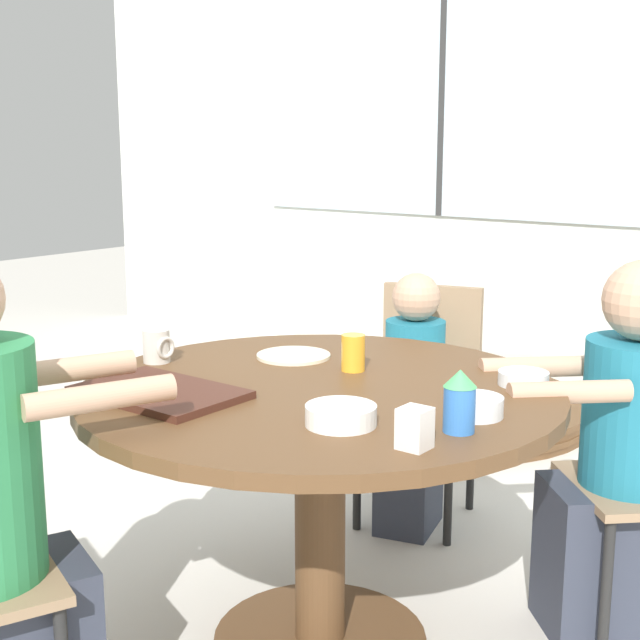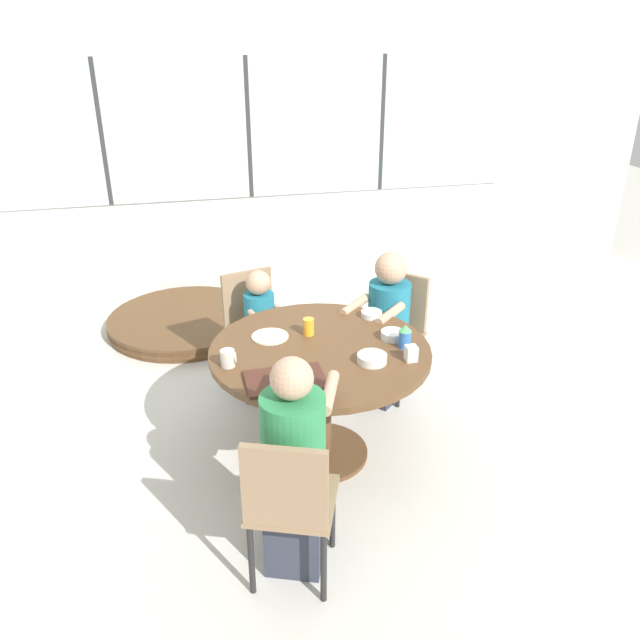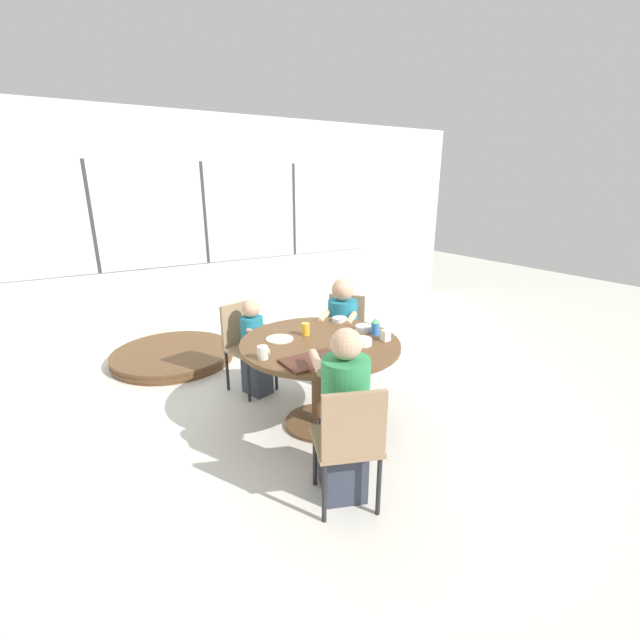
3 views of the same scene
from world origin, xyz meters
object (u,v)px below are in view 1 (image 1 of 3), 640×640
(juice_glass, at_px, (353,353))
(bowl_fruit, at_px, (474,406))
(coffee_mug, at_px, (157,346))
(person_toddler, at_px, (412,411))
(chair_for_toddler, at_px, (424,380))
(milk_carton_small, at_px, (415,428))
(bowl_white_shallow, at_px, (523,378))
(sippy_cup, at_px, (460,400))
(bowl_cereal, at_px, (341,415))
(person_woman_green_shirt, at_px, (621,466))
(folded_table_stack, at_px, (454,407))

(juice_glass, distance_m, bowl_fruit, 0.51)
(bowl_fruit, bearing_deg, juice_glass, 160.37)
(coffee_mug, height_order, juice_glass, juice_glass)
(bowl_fruit, bearing_deg, person_toddler, 129.67)
(chair_for_toddler, distance_m, coffee_mug, 1.14)
(milk_carton_small, xyz_separation_m, bowl_white_shallow, (-0.04, 0.61, -0.03))
(bowl_white_shallow, relative_size, bowl_fruit, 0.96)
(sippy_cup, bearing_deg, bowl_cereal, -152.37)
(chair_for_toddler, xyz_separation_m, person_toddler, (0.04, -0.15, -0.08))
(sippy_cup, distance_m, bowl_cereal, 0.27)
(person_woman_green_shirt, distance_m, bowl_white_shallow, 0.42)
(person_toddler, bearing_deg, folded_table_stack, -82.75)
(juice_glass, distance_m, bowl_cereal, 0.50)
(chair_for_toddler, bearing_deg, folded_table_stack, -81.79)
(sippy_cup, height_order, juice_glass, sippy_cup)
(bowl_white_shallow, height_order, bowl_cereal, bowl_cereal)
(person_woman_green_shirt, relative_size, coffee_mug, 11.13)
(chair_for_toddler, relative_size, folded_table_stack, 0.63)
(person_toddler, relative_size, folded_table_stack, 0.69)
(person_woman_green_shirt, relative_size, milk_carton_small, 12.12)
(bowl_white_shallow, height_order, bowl_fruit, bowl_fruit)
(chair_for_toddler, height_order, sippy_cup, sippy_cup)
(chair_for_toddler, xyz_separation_m, bowl_white_shallow, (0.69, -0.64, 0.26))
(milk_carton_small, bearing_deg, coffee_mug, 170.07)
(folded_table_stack, bearing_deg, person_toddler, -67.59)
(chair_for_toddler, bearing_deg, juice_glass, 91.64)
(person_toddler, xyz_separation_m, bowl_white_shallow, (0.65, -0.49, 0.34))
(sippy_cup, xyz_separation_m, bowl_cereal, (-0.24, -0.12, -0.05))
(person_toddler, relative_size, bowl_white_shallow, 7.00)
(juice_glass, distance_m, folded_table_stack, 2.14)
(coffee_mug, xyz_separation_m, folded_table_stack, (-0.20, 2.15, -0.75))
(person_toddler, relative_size, sippy_cup, 6.51)
(coffee_mug, distance_m, bowl_white_shallow, 1.06)
(person_woman_green_shirt, relative_size, folded_table_stack, 0.79)
(bowl_fruit, relative_size, folded_table_stack, 0.10)
(juice_glass, xyz_separation_m, bowl_cereal, (0.27, -0.42, -0.03))
(milk_carton_small, xyz_separation_m, bowl_cereal, (-0.22, 0.03, -0.02))
(bowl_white_shallow, relative_size, bowl_cereal, 0.81)
(juice_glass, distance_m, milk_carton_small, 0.66)
(milk_carton_small, bearing_deg, sippy_cup, 82.68)
(juice_glass, xyz_separation_m, milk_carton_small, (0.49, -0.45, -0.01))
(coffee_mug, height_order, folded_table_stack, coffee_mug)
(person_toddler, bearing_deg, juice_glass, 92.02)
(chair_for_toddler, bearing_deg, bowl_fruit, 111.40)
(sippy_cup, bearing_deg, chair_for_toddler, 124.35)
(chair_for_toddler, distance_m, bowl_cereal, 1.34)
(sippy_cup, xyz_separation_m, juice_glass, (-0.51, 0.30, -0.02))
(coffee_mug, xyz_separation_m, sippy_cup, (1.02, -0.02, 0.03))
(coffee_mug, bearing_deg, juice_glass, 28.29)
(sippy_cup, bearing_deg, milk_carton_small, -97.32)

